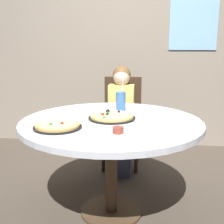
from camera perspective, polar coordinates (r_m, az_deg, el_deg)
The scene contains 10 objects.
ground_plane at distance 2.46m, azimuth -0.14°, elevation -18.78°, with size 8.00×8.00×0.00m, color #4C4238.
wall_with_window at distance 3.84m, azimuth 3.06°, elevation 15.30°, with size 5.20×0.14×2.90m.
dining_table at distance 2.18m, azimuth -0.15°, elevation -3.78°, with size 1.33×1.33×0.75m.
chair_wooden at distance 3.19m, azimuth 1.98°, elevation -0.88°, with size 0.40×0.40×0.95m.
diner_child at distance 3.02m, azimuth 1.67°, elevation -2.55°, with size 0.26×0.41×1.08m.
pizza_veggie at distance 1.99m, azimuth -10.50°, elevation -2.63°, with size 0.32×0.32×0.05m.
pizza_cheese at distance 2.20m, azimuth -0.15°, elevation -0.89°, with size 0.35×0.35×0.05m.
soda_cup at distance 2.45m, azimuth 1.70°, elevation 2.10°, with size 0.08×0.08×0.31m.
sauce_bowl at distance 1.84m, azimuth 1.19°, elevation -3.52°, with size 0.07×0.07×0.04m, color brown.
plate_small at distance 2.23m, azimuth 12.74°, elevation -1.33°, with size 0.18×0.18×0.01m, color white.
Camera 1 is at (0.24, -2.08, 1.29)m, focal length 47.20 mm.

